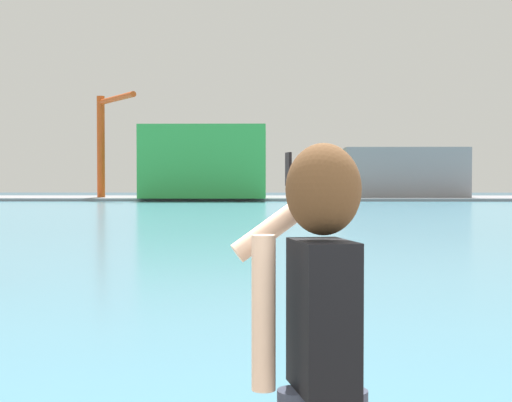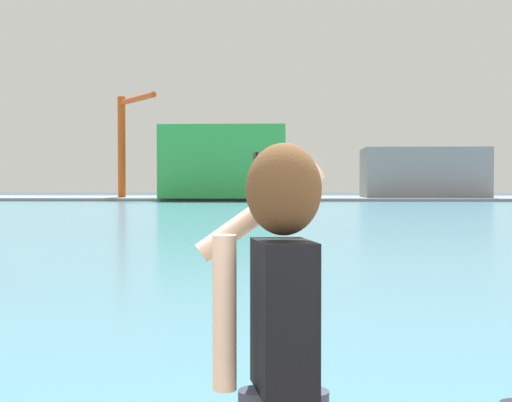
# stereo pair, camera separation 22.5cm
# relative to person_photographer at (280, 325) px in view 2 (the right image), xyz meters

# --- Properties ---
(ground_plane) EXTENTS (220.00, 220.00, 0.00)m
(ground_plane) POSITION_rel_person_photographer_xyz_m (0.58, 49.75, -1.72)
(ground_plane) COLOR #334751
(harbor_water) EXTENTS (140.00, 100.00, 0.02)m
(harbor_water) POSITION_rel_person_photographer_xyz_m (0.58, 51.75, -1.71)
(harbor_water) COLOR teal
(harbor_water) RESTS_ON ground_plane
(far_shore_dock) EXTENTS (140.00, 20.00, 0.38)m
(far_shore_dock) POSITION_rel_person_photographer_xyz_m (0.58, 91.75, -1.53)
(far_shore_dock) COLOR gray
(far_shore_dock) RESTS_ON ground_plane
(person_photographer) EXTENTS (0.53, 0.54, 1.74)m
(person_photographer) POSITION_rel_person_photographer_xyz_m (0.00, 0.00, 0.00)
(person_photographer) COLOR #2D3342
(person_photographer) RESTS_ON quay_promenade
(warehouse_left) EXTENTS (15.19, 11.32, 8.81)m
(warehouse_left) POSITION_rel_person_photographer_xyz_m (-8.02, 86.16, 3.07)
(warehouse_left) COLOR green
(warehouse_left) RESTS_ON far_shore_dock
(warehouse_right) EXTENTS (15.66, 9.16, 6.36)m
(warehouse_right) POSITION_rel_person_photographer_xyz_m (17.56, 90.93, 1.84)
(warehouse_right) COLOR gray
(warehouse_right) RESTS_ON far_shore_dock
(port_crane) EXTENTS (6.63, 9.16, 12.99)m
(port_crane) POSITION_rel_person_photographer_xyz_m (-20.81, 86.93, 6.75)
(port_crane) COLOR #D84C19
(port_crane) RESTS_ON far_shore_dock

